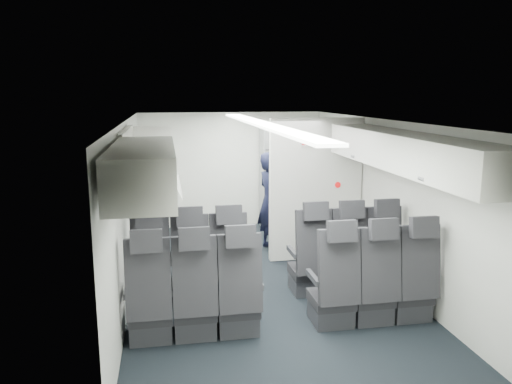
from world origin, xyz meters
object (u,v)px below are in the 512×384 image
object	(u,v)px
galley_unit	(284,177)
flight_attendant	(270,201)
seat_row_mid	(287,294)
seat_row_front	(270,266)
boarding_door	(139,194)
carry_on_bag	(148,155)

from	to	relation	value
galley_unit	flight_attendant	bearing A→B (deg)	-112.21
seat_row_mid	galley_unit	world-z (taller)	galley_unit
seat_row_front	seat_row_mid	world-z (taller)	same
galley_unit	flight_attendant	xyz separation A→B (m)	(-0.54, -1.33, -0.16)
galley_unit	flight_attendant	world-z (taller)	galley_unit
seat_row_front	flight_attendant	bearing A→B (deg)	78.04
galley_unit	boarding_door	distance (m)	2.84
galley_unit	boarding_door	bearing A→B (deg)	-155.72
seat_row_front	galley_unit	size ratio (longest dim) A/B	1.75
seat_row_front	carry_on_bag	xyz separation A→B (m)	(-1.42, 0.19, 1.38)
galley_unit	seat_row_mid	bearing A→B (deg)	-102.88
seat_row_front	seat_row_mid	size ratio (longest dim) A/B	1.00
carry_on_bag	boarding_door	bearing A→B (deg)	89.11
galley_unit	seat_row_front	bearing A→B (deg)	-106.28
seat_row_mid	galley_unit	distance (m)	4.30
seat_row_front	carry_on_bag	distance (m)	1.98
flight_attendant	boarding_door	bearing A→B (deg)	74.11
seat_row_mid	carry_on_bag	distance (m)	2.25
seat_row_front	carry_on_bag	world-z (taller)	carry_on_bag
boarding_door	seat_row_front	bearing A→B (deg)	-51.84
galley_unit	boarding_door	xyz separation A→B (m)	(-2.59, -1.17, 0.00)
seat_row_front	galley_unit	world-z (taller)	galley_unit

